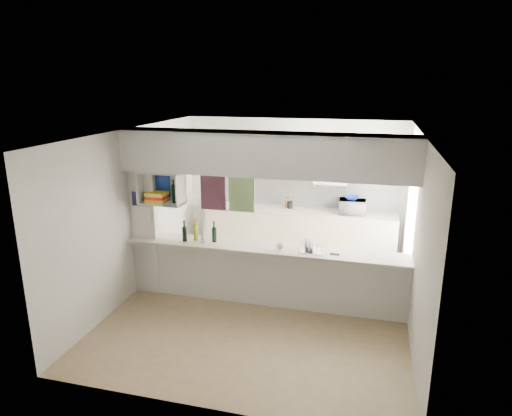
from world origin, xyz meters
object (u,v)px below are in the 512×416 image
(bowl, at_px, (352,198))
(dish_rack, at_px, (312,246))
(microwave, at_px, (352,207))
(wine_bottles, at_px, (199,233))

(bowl, bearing_deg, dish_rack, -101.77)
(microwave, distance_m, wine_bottles, 3.02)
(microwave, distance_m, bowl, 0.17)
(dish_rack, relative_size, wine_bottles, 0.73)
(dish_rack, bearing_deg, microwave, 80.33)
(bowl, bearing_deg, microwave, -0.74)
(dish_rack, distance_m, wine_bottles, 1.71)
(microwave, height_order, bowl, bowl)
(dish_rack, xyz_separation_m, wine_bottles, (-1.71, -0.01, 0.05))
(bowl, xyz_separation_m, dish_rack, (-0.44, -2.09, -0.22))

